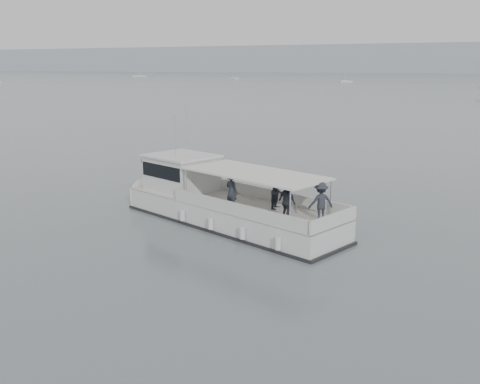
% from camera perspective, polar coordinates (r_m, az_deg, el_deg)
% --- Properties ---
extents(ground, '(1400.00, 1400.00, 0.00)m').
position_cam_1_polar(ground, '(28.17, -10.53, -1.80)').
color(ground, '#515C60').
rests_on(ground, ground).
extents(headland, '(1400.00, 90.00, 28.00)m').
position_cam_1_polar(headland, '(582.48, 23.47, 12.93)').
color(headland, '#939EA8').
rests_on(headland, ground).
extents(tour_boat, '(13.00, 6.98, 5.54)m').
position_cam_1_polar(tour_boat, '(25.66, -2.87, -0.98)').
color(tour_boat, silver).
rests_on(tour_boat, ground).
extents(moored_fleet, '(381.36, 337.48, 10.69)m').
position_cam_1_polar(moored_fleet, '(218.79, 15.78, 11.04)').
color(moored_fleet, silver).
rests_on(moored_fleet, ground).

